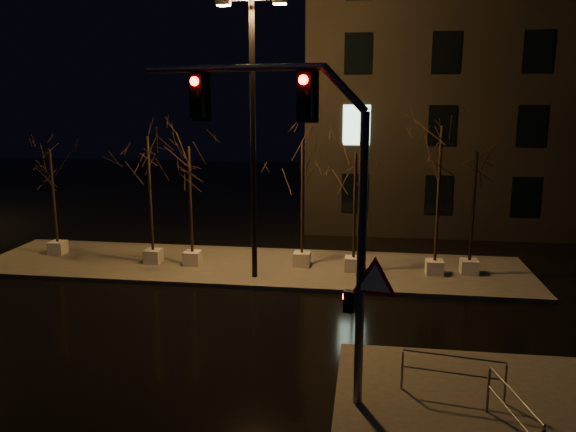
# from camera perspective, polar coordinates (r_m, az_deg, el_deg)

# --- Properties ---
(ground) EXTENTS (90.00, 90.00, 0.00)m
(ground) POSITION_cam_1_polar(r_m,az_deg,el_deg) (17.40, -7.94, -11.02)
(ground) COLOR black
(ground) RESTS_ON ground
(median) EXTENTS (22.00, 5.00, 0.15)m
(median) POSITION_cam_1_polar(r_m,az_deg,el_deg) (22.86, -3.81, -5.13)
(median) COLOR #46433F
(median) RESTS_ON ground
(sidewalk_corner) EXTENTS (7.00, 5.00, 0.15)m
(sidewalk_corner) POSITION_cam_1_polar(r_m,az_deg,el_deg) (13.93, 20.13, -17.45)
(sidewalk_corner) COLOR #46433F
(sidewalk_corner) RESTS_ON ground
(building) EXTENTS (25.00, 12.00, 15.00)m
(building) POSITION_cam_1_polar(r_m,az_deg,el_deg) (34.71, 24.43, 12.05)
(building) COLOR black
(building) RESTS_ON ground
(tree_0) EXTENTS (1.80, 1.80, 4.64)m
(tree_0) POSITION_cam_1_polar(r_m,az_deg,el_deg) (25.67, -22.90, 4.06)
(tree_0) COLOR silver
(tree_0) RESTS_ON median
(tree_1) EXTENTS (1.80, 1.80, 5.26)m
(tree_1) POSITION_cam_1_polar(r_m,az_deg,el_deg) (22.93, -13.97, 5.00)
(tree_1) COLOR silver
(tree_1) RESTS_ON median
(tree_2) EXTENTS (1.80, 1.80, 4.89)m
(tree_2) POSITION_cam_1_polar(r_m,az_deg,el_deg) (22.35, -9.98, 4.28)
(tree_2) COLOR silver
(tree_2) RESTS_ON median
(tree_3) EXTENTS (1.80, 1.80, 5.08)m
(tree_3) POSITION_cam_1_polar(r_m,az_deg,el_deg) (21.86, 1.47, 4.66)
(tree_3) COLOR silver
(tree_3) RESTS_ON median
(tree_4) EXTENTS (1.80, 1.80, 4.74)m
(tree_4) POSITION_cam_1_polar(r_m,az_deg,el_deg) (21.36, 6.85, 3.71)
(tree_4) COLOR silver
(tree_4) RESTS_ON median
(tree_5) EXTENTS (1.80, 1.80, 5.78)m
(tree_5) POSITION_cam_1_polar(r_m,az_deg,el_deg) (21.42, 15.22, 5.53)
(tree_5) COLOR silver
(tree_5) RESTS_ON median
(tree_6) EXTENTS (1.80, 1.80, 4.81)m
(tree_6) POSITION_cam_1_polar(r_m,az_deg,el_deg) (21.95, 18.48, 3.55)
(tree_6) COLOR silver
(tree_6) RESTS_ON median
(traffic_signal_mast) EXTENTS (5.81, 1.53, 7.28)m
(traffic_signal_mast) POSITION_cam_1_polar(r_m,az_deg,el_deg) (11.87, 2.10, 3.16)
(traffic_signal_mast) COLOR slate
(traffic_signal_mast) RESTS_ON sidewalk_corner
(streetlight_main) EXTENTS (2.49, 0.35, 9.97)m
(streetlight_main) POSITION_cam_1_polar(r_m,az_deg,el_deg) (20.32, -3.59, 9.47)
(streetlight_main) COLOR black
(streetlight_main) RESTS_ON median
(guard_rail_a) EXTENTS (2.24, 0.40, 0.98)m
(guard_rail_a) POSITION_cam_1_polar(r_m,az_deg,el_deg) (13.51, 16.41, -14.73)
(guard_rail_a) COLOR slate
(guard_rail_a) RESTS_ON sidewalk_corner
(guard_rail_b) EXTENTS (0.52, 2.21, 1.07)m
(guard_rail_b) POSITION_cam_1_polar(r_m,az_deg,el_deg) (12.22, 21.90, -17.85)
(guard_rail_b) COLOR slate
(guard_rail_b) RESTS_ON sidewalk_corner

